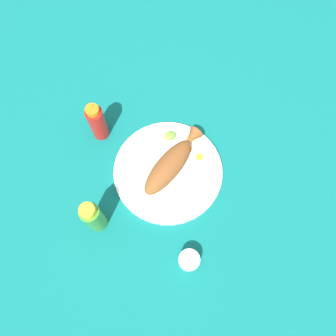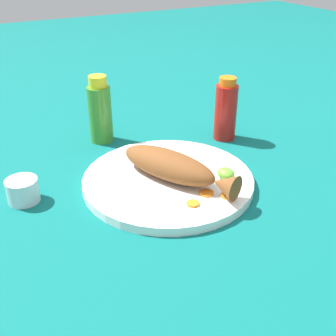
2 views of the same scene
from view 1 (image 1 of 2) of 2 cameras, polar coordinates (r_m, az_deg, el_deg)
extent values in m
plane|color=#0C605B|center=(1.05, 0.00, -0.74)|extent=(4.00, 4.00, 0.00)
cylinder|color=white|center=(1.04, 0.00, -0.57)|extent=(0.35, 0.35, 0.02)
ellipsoid|color=brown|center=(1.01, 0.00, 0.15)|extent=(0.23, 0.16, 0.06)
cone|color=brown|center=(1.05, 4.23, 5.41)|extent=(0.06, 0.07, 0.05)
cube|color=silver|center=(1.03, -1.86, -1.53)|extent=(0.12, 0.02, 0.00)
cube|color=silver|center=(1.01, -6.21, -4.32)|extent=(0.07, 0.03, 0.00)
cube|color=silver|center=(1.05, -3.39, 1.27)|extent=(0.11, 0.06, 0.00)
cube|color=silver|center=(1.03, -6.60, -2.55)|extent=(0.07, 0.05, 0.00)
cylinder|color=orange|center=(1.05, 5.47, 1.94)|extent=(0.02, 0.02, 0.00)
cylinder|color=orange|center=(1.06, 3.50, 3.32)|extent=(0.03, 0.03, 0.00)
cylinder|color=orange|center=(1.08, 3.93, 5.21)|extent=(0.03, 0.03, 0.00)
ellipsoid|color=#6BB233|center=(1.07, 0.31, 5.62)|extent=(0.04, 0.03, 0.02)
cylinder|color=#B21914|center=(1.07, -12.15, 7.63)|extent=(0.05, 0.05, 0.14)
cylinder|color=orange|center=(1.01, -13.03, 9.73)|extent=(0.04, 0.04, 0.02)
cylinder|color=#3D8428|center=(0.96, -12.75, -8.40)|extent=(0.06, 0.06, 0.14)
cylinder|color=yellow|center=(0.89, -13.84, -7.24)|extent=(0.04, 0.04, 0.03)
cylinder|color=silver|center=(0.97, 3.66, -15.75)|extent=(0.06, 0.06, 0.05)
cylinder|color=white|center=(0.98, 3.61, -15.82)|extent=(0.05, 0.05, 0.02)
camera|label=2|loc=(0.98, 49.37, 8.51)|focal=45.00mm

